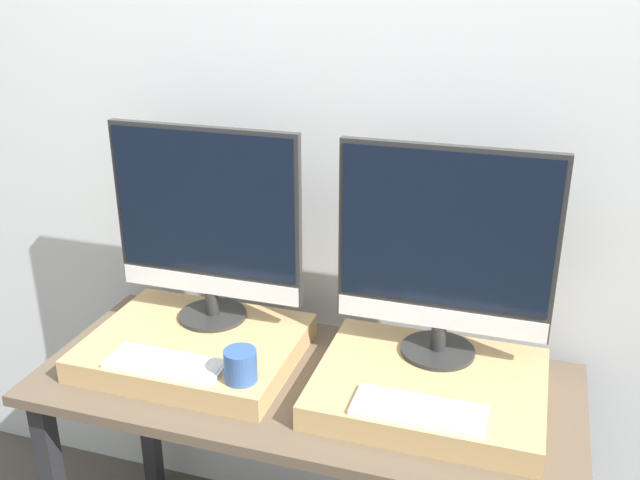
{
  "coord_description": "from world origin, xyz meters",
  "views": [
    {
      "loc": [
        0.53,
        -1.23,
        1.82
      ],
      "look_at": [
        0.0,
        0.44,
        1.11
      ],
      "focal_mm": 40.0,
      "sensor_mm": 36.0,
      "label": 1
    }
  ],
  "objects_px": {
    "keyboard_left": "(166,364)",
    "monitor_right": "(445,249)",
    "keyboard_right": "(419,410)",
    "monitor_left": "(207,221)",
    "mug": "(240,365)"
  },
  "relations": [
    {
      "from": "keyboard_left",
      "to": "monitor_right",
      "type": "bearing_deg",
      "value": 22.9
    },
    {
      "from": "mug",
      "to": "monitor_right",
      "type": "height_order",
      "value": "monitor_right"
    },
    {
      "from": "monitor_left",
      "to": "mug",
      "type": "xyz_separation_m",
      "value": [
        0.21,
        -0.28,
        -0.26
      ]
    },
    {
      "from": "mug",
      "to": "monitor_right",
      "type": "distance_m",
      "value": 0.59
    },
    {
      "from": "monitor_right",
      "to": "keyboard_right",
      "type": "distance_m",
      "value": 0.41
    },
    {
      "from": "monitor_left",
      "to": "keyboard_left",
      "type": "xyz_separation_m",
      "value": [
        0.0,
        -0.28,
        -0.29
      ]
    },
    {
      "from": "monitor_left",
      "to": "monitor_right",
      "type": "bearing_deg",
      "value": 0.0
    },
    {
      "from": "keyboard_right",
      "to": "monitor_left",
      "type": "bearing_deg",
      "value": 157.1
    },
    {
      "from": "monitor_left",
      "to": "keyboard_right",
      "type": "height_order",
      "value": "monitor_left"
    },
    {
      "from": "keyboard_left",
      "to": "mug",
      "type": "distance_m",
      "value": 0.21
    },
    {
      "from": "keyboard_left",
      "to": "mug",
      "type": "height_order",
      "value": "mug"
    },
    {
      "from": "keyboard_left",
      "to": "keyboard_right",
      "type": "relative_size",
      "value": 1.0
    },
    {
      "from": "keyboard_left",
      "to": "monitor_right",
      "type": "xyz_separation_m",
      "value": [
        0.66,
        0.28,
        0.29
      ]
    },
    {
      "from": "monitor_left",
      "to": "mug",
      "type": "distance_m",
      "value": 0.44
    },
    {
      "from": "monitor_right",
      "to": "mug",
      "type": "bearing_deg",
      "value": -148.12
    }
  ]
}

